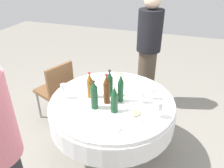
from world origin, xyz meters
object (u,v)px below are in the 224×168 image
object	(u,v)px
plate_west	(108,125)
plate_east	(136,114)
wine_glass_south	(153,91)
bottle_dark_green_rear	(110,84)
bottle_dark_green_right	(114,100)
bottle_amber_near	(90,86)
chair_left	(57,88)
bottle_brown_left	(107,90)
wine_glass_left	(64,88)
wine_glass_far	(142,95)
wine_glass_inner	(159,106)
bottle_dark_green_far	(94,96)
bottle_dark_green_inner	(121,89)
dining_table	(112,111)
person_rear	(148,51)

from	to	relation	value
plate_west	plate_east	distance (m)	0.30
wine_glass_south	plate_west	bearing A→B (deg)	-28.71
bottle_dark_green_rear	bottle_dark_green_right	distance (m)	0.30
bottle_amber_near	chair_left	distance (m)	0.84
bottle_amber_near	bottle_brown_left	bearing A→B (deg)	76.41
wine_glass_south	plate_east	world-z (taller)	wine_glass_south
wine_glass_south	chair_left	bearing A→B (deg)	-99.31
wine_glass_left	bottle_dark_green_right	bearing A→B (deg)	83.47
bottle_dark_green_rear	plate_west	world-z (taller)	bottle_dark_green_rear
bottle_dark_green_right	wine_glass_left	bearing A→B (deg)	-96.53
bottle_amber_near	wine_glass_far	size ratio (longest dim) A/B	2.13
bottle_brown_left	wine_glass_inner	size ratio (longest dim) A/B	1.96
wine_glass_inner	plate_east	bearing A→B (deg)	-79.40
bottle_dark_green_far	plate_east	xyz separation A→B (m)	(-0.01, 0.41, -0.13)
bottle_brown_left	plate_east	size ratio (longest dim) A/B	1.37
plate_east	wine_glass_left	bearing A→B (deg)	-94.01
bottle_dark_green_inner	wine_glass_inner	bearing A→B (deg)	69.95
dining_table	plate_west	distance (m)	0.44
dining_table	wine_glass_south	xyz separation A→B (m)	(-0.15, 0.39, 0.25)
plate_west	bottle_dark_green_right	bearing A→B (deg)	-178.22
plate_west	chair_left	bearing A→B (deg)	-127.57
bottle_brown_left	person_rear	world-z (taller)	person_rear
wine_glass_far	wine_glass_left	bearing A→B (deg)	-78.18
bottle_dark_green_right	plate_west	bearing A→B (deg)	1.78
dining_table	wine_glass_inner	xyz separation A→B (m)	(0.14, 0.49, 0.27)
bottle_amber_near	wine_glass_left	world-z (taller)	bottle_amber_near
bottle_dark_green_right	wine_glass_far	distance (m)	0.32
bottle_dark_green_inner	chair_left	distance (m)	1.11
bottle_dark_green_rear	bottle_dark_green_far	xyz separation A→B (m)	(0.26, -0.07, 0.00)
dining_table	bottle_amber_near	xyz separation A→B (m)	(0.02, -0.24, 0.28)
wine_glass_far	wine_glass_south	bearing A→B (deg)	140.42
dining_table	wine_glass_far	size ratio (longest dim) A/B	9.84
bottle_dark_green_rear	plate_east	distance (m)	0.45
bottle_brown_left	wine_glass_south	bearing A→B (deg)	116.46
bottle_brown_left	wine_glass_left	bearing A→B (deg)	-82.78
bottle_dark_green_rear	bottle_dark_green_inner	distance (m)	0.16
wine_glass_far	bottle_dark_green_inner	bearing A→B (deg)	-80.53
dining_table	bottle_dark_green_inner	world-z (taller)	bottle_dark_green_inner
bottle_brown_left	wine_glass_far	distance (m)	0.36
wine_glass_inner	wine_glass_south	size ratio (longest dim) A/B	1.22
dining_table	plate_west	size ratio (longest dim) A/B	5.10
bottle_brown_left	wine_glass_left	size ratio (longest dim) A/B	2.00
wine_glass_inner	bottle_dark_green_right	bearing A→B (deg)	-83.32
bottle_dark_green_far	bottle_brown_left	xyz separation A→B (m)	(-0.12, 0.08, 0.01)
wine_glass_far	person_rear	distance (m)	1.13
bottle_dark_green_far	person_rear	size ratio (longest dim) A/B	0.18
bottle_dark_green_right	bottle_amber_near	world-z (taller)	bottle_amber_near
person_rear	chair_left	xyz separation A→B (m)	(0.80, -1.05, -0.36)
bottle_brown_left	person_rear	size ratio (longest dim) A/B	0.19
bottle_dark_green_rear	wine_glass_inner	bearing A→B (deg)	68.37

